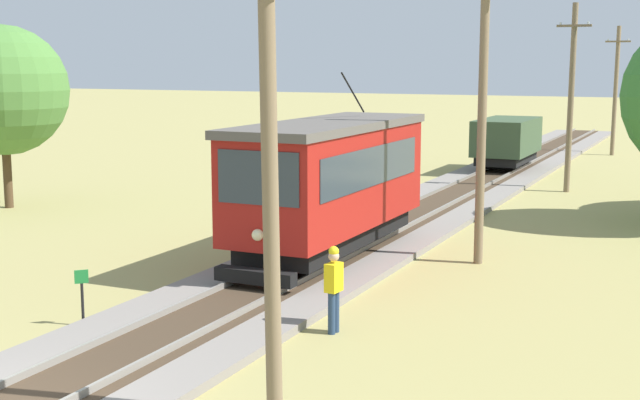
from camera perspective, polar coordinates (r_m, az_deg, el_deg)
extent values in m
cube|color=maroon|center=(23.66, 0.64, 1.49)|extent=(2.50, 8.00, 2.60)
cube|color=#56514C|center=(23.51, 0.64, 4.89)|extent=(2.60, 8.32, 0.22)
cube|color=black|center=(23.92, 0.63, -2.27)|extent=(2.10, 7.04, 0.44)
cube|color=#2D3842|center=(20.03, -4.07, 1.44)|extent=(2.10, 0.03, 1.25)
cube|color=#2D3842|center=(23.13, 3.49, 2.20)|extent=(0.02, 6.72, 1.04)
sphere|color=#F4EAB2|center=(20.21, -4.09, -2.28)|extent=(0.28, 0.28, 0.28)
cylinder|color=black|center=(24.94, 2.16, 6.99)|extent=(0.05, 1.67, 1.19)
cube|color=black|center=(20.30, -4.25, -4.98)|extent=(2.00, 0.36, 0.32)
cylinder|color=black|center=(21.93, -1.77, -3.31)|extent=(1.54, 0.80, 0.80)
cylinder|color=black|center=(25.94, 2.66, -1.39)|extent=(1.54, 0.80, 0.80)
cube|color=#384C33|center=(43.84, 12.09, 4.09)|extent=(2.40, 5.20, 1.70)
cube|color=black|center=(43.94, 12.04, 2.69)|extent=(2.02, 4.78, 0.38)
cylinder|color=black|center=(42.43, 11.57, 2.48)|extent=(1.54, 0.76, 0.76)
cylinder|color=black|center=(45.46, 12.48, 2.88)|extent=(1.54, 0.76, 0.76)
cylinder|color=#7A664C|center=(12.41, -3.29, 2.14)|extent=(0.24, 0.43, 7.85)
cylinder|color=#7A664C|center=(23.53, 10.53, 5.92)|extent=(0.24, 0.24, 8.38)
cylinder|color=#7A664C|center=(37.79, 16.03, 6.38)|extent=(0.24, 0.51, 7.77)
cube|color=#7A664C|center=(37.79, 16.23, 10.85)|extent=(1.40, 0.10, 0.10)
cylinder|color=silver|center=(37.88, 15.40, 11.03)|extent=(0.08, 0.08, 0.10)
cylinder|color=silver|center=(37.71, 17.08, 10.97)|extent=(0.08, 0.08, 0.10)
cylinder|color=#7A664C|center=(53.65, 18.69, 6.75)|extent=(0.24, 0.62, 7.41)
cube|color=#7A664C|center=(53.63, 18.85, 9.75)|extent=(1.40, 0.10, 0.10)
cylinder|color=silver|center=(53.70, 18.26, 9.88)|extent=(0.08, 0.08, 0.10)
cylinder|color=silver|center=(53.58, 19.45, 9.83)|extent=(0.08, 0.08, 0.10)
cylinder|color=black|center=(18.79, -15.21, -6.59)|extent=(0.06, 0.06, 0.90)
cube|color=#1E7A33|center=(18.65, -15.28, -4.84)|extent=(0.21, 0.21, 0.28)
cylinder|color=navy|center=(17.74, 1.02, -7.26)|extent=(0.15, 0.15, 0.86)
cylinder|color=navy|center=(17.61, 0.77, -7.39)|extent=(0.15, 0.15, 0.86)
cube|color=yellow|center=(17.49, 0.90, -5.06)|extent=(0.28, 0.40, 0.58)
sphere|color=tan|center=(17.39, 0.90, -3.68)|extent=(0.22, 0.22, 0.22)
sphere|color=yellow|center=(17.37, 0.90, -3.36)|extent=(0.21, 0.21, 0.21)
cylinder|color=#4C3823|center=(34.48, -19.69, 1.64)|extent=(0.32, 0.32, 2.57)
sphere|color=#4C7F38|center=(34.25, -19.96, 6.74)|extent=(4.77, 4.77, 4.77)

